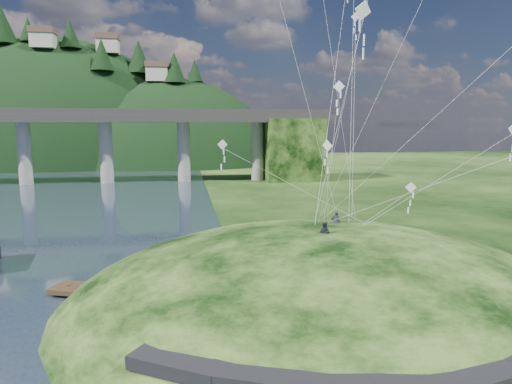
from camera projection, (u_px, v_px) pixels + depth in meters
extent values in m
plane|color=black|center=(205.00, 324.00, 27.09)|extent=(320.00, 320.00, 0.00)
ellipsoid|color=black|center=(324.00, 325.00, 30.51)|extent=(36.00, 32.00, 13.00)
cube|color=black|center=(177.00, 364.00, 18.75)|extent=(4.32, 3.62, 0.71)
cube|color=black|center=(256.00, 378.00, 17.59)|extent=(4.10, 2.97, 0.61)
cube|color=black|center=(488.00, 376.00, 17.77)|extent=(3.82, 2.27, 0.68)
cylinder|color=gray|center=(24.00, 152.00, 89.56)|extent=(2.60, 2.60, 13.00)
cylinder|color=gray|center=(106.00, 151.00, 91.97)|extent=(2.60, 2.60, 13.00)
cylinder|color=gray|center=(184.00, 150.00, 94.38)|extent=(2.60, 2.60, 13.00)
cylinder|color=gray|center=(258.00, 150.00, 96.78)|extent=(2.60, 2.60, 13.00)
cube|color=black|center=(292.00, 149.00, 97.95)|extent=(12.00, 11.00, 13.00)
ellipsoid|color=black|center=(60.00, 181.00, 144.86)|extent=(96.00, 68.00, 88.00)
ellipsoid|color=black|center=(172.00, 195.00, 143.06)|extent=(76.00, 56.00, 72.00)
cone|color=black|center=(1.00, 24.00, 125.60)|extent=(8.01, 8.01, 10.54)
cone|color=black|center=(28.00, 30.00, 126.33)|extent=(4.97, 4.97, 6.54)
cone|color=black|center=(70.00, 34.00, 126.31)|extent=(5.83, 5.83, 7.67)
cone|color=black|center=(102.00, 55.00, 123.75)|extent=(6.47, 6.47, 8.51)
cone|color=black|center=(139.00, 57.00, 131.84)|extent=(7.13, 7.13, 9.38)
cone|color=black|center=(174.00, 67.00, 129.05)|extent=(6.56, 6.56, 8.63)
cone|color=black|center=(195.00, 71.00, 135.46)|extent=(4.88, 4.88, 6.42)
cube|color=beige|center=(43.00, 41.00, 123.65)|extent=(6.00, 5.00, 4.00)
cube|color=brown|center=(43.00, 31.00, 123.25)|extent=(6.40, 5.40, 1.60)
cube|color=beige|center=(108.00, 47.00, 132.01)|extent=(6.00, 5.00, 4.00)
cube|color=brown|center=(108.00, 37.00, 131.61)|extent=(6.40, 5.40, 1.60)
cube|color=beige|center=(157.00, 75.00, 129.53)|extent=(6.00, 5.00, 4.00)
cube|color=brown|center=(157.00, 65.00, 129.14)|extent=(6.40, 5.40, 1.60)
cube|color=#322214|center=(144.00, 294.00, 30.76)|extent=(13.25, 6.75, 0.33)
cylinder|color=#322214|center=(69.00, 291.00, 31.97)|extent=(0.29, 0.29, 0.96)
cylinder|color=#322214|center=(106.00, 294.00, 31.38)|extent=(0.29, 0.29, 0.96)
cylinder|color=#322214|center=(144.00, 298.00, 30.80)|extent=(0.29, 0.29, 0.96)
cylinder|color=#322214|center=(185.00, 301.00, 30.21)|extent=(0.29, 0.29, 0.96)
cylinder|color=#322214|center=(226.00, 304.00, 29.63)|extent=(0.29, 0.29, 0.96)
imported|color=#282B36|center=(336.00, 211.00, 32.01)|extent=(0.73, 0.58, 1.77)
imported|color=#282B36|center=(325.00, 221.00, 28.69)|extent=(0.91, 0.91, 1.49)
cube|color=silver|center=(411.00, 187.00, 28.47)|extent=(0.65, 0.27, 0.68)
cube|color=silver|center=(411.00, 195.00, 28.54)|extent=(0.09, 0.03, 0.39)
cube|color=silver|center=(410.00, 203.00, 28.61)|extent=(0.09, 0.03, 0.39)
cube|color=silver|center=(410.00, 210.00, 28.68)|extent=(0.09, 0.03, 0.39)
cube|color=silver|center=(339.00, 86.00, 26.29)|extent=(0.56, 0.44, 0.67)
cube|color=silver|center=(339.00, 95.00, 26.36)|extent=(0.08, 0.06, 0.39)
cube|color=silver|center=(339.00, 103.00, 26.43)|extent=(0.08, 0.06, 0.39)
cube|color=silver|center=(338.00, 112.00, 26.50)|extent=(0.08, 0.06, 0.39)
cube|color=silver|center=(363.00, 11.00, 19.87)|extent=(0.83, 0.31, 0.83)
cube|color=silver|center=(363.00, 25.00, 19.96)|extent=(0.10, 0.08, 0.50)
cube|color=silver|center=(362.00, 40.00, 20.05)|extent=(0.10, 0.08, 0.50)
cube|color=silver|center=(362.00, 54.00, 20.14)|extent=(0.10, 0.08, 0.50)
cube|color=silver|center=(222.00, 145.00, 29.16)|extent=(0.66, 0.18, 0.66)
cube|color=silver|center=(223.00, 152.00, 29.22)|extent=(0.08, 0.05, 0.39)
cube|color=silver|center=(223.00, 159.00, 29.29)|extent=(0.08, 0.05, 0.39)
cube|color=silver|center=(223.00, 167.00, 29.36)|extent=(0.08, 0.05, 0.39)
cube|color=silver|center=(347.00, 0.00, 36.02)|extent=(0.10, 0.07, 0.49)
cube|color=silver|center=(356.00, 17.00, 35.24)|extent=(0.66, 0.34, 0.69)
cube|color=silver|center=(355.00, 23.00, 35.31)|extent=(0.09, 0.03, 0.41)
cube|color=silver|center=(355.00, 30.00, 35.38)|extent=(0.09, 0.03, 0.41)
cube|color=silver|center=(355.00, 37.00, 35.46)|extent=(0.09, 0.03, 0.41)
cube|color=silver|center=(512.00, 158.00, 25.03)|extent=(0.10, 0.04, 0.43)
cube|color=silver|center=(327.00, 146.00, 27.14)|extent=(0.47, 0.57, 0.68)
cube|color=silver|center=(327.00, 154.00, 27.21)|extent=(0.08, 0.07, 0.41)
cube|color=silver|center=(327.00, 162.00, 27.28)|extent=(0.08, 0.07, 0.41)
cube|color=silver|center=(327.00, 170.00, 27.35)|extent=(0.08, 0.07, 0.41)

